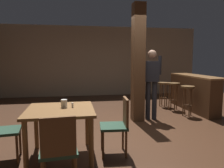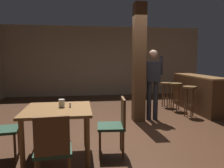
{
  "view_description": "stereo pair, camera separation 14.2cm",
  "coord_description": "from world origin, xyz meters",
  "px_view_note": "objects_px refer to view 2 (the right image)",
  "views": [
    {
      "loc": [
        -1.19,
        -4.43,
        1.51
      ],
      "look_at": [
        -0.38,
        0.12,
        0.97
      ],
      "focal_mm": 35.0,
      "sensor_mm": 36.0,
      "label": 1
    },
    {
      "loc": [
        -1.05,
        -4.46,
        1.51
      ],
      "look_at": [
        -0.38,
        0.12,
        0.97
      ],
      "focal_mm": 35.0,
      "sensor_mm": 36.0,
      "label": 2
    }
  ],
  "objects_px": {
    "napkin_cup": "(62,103)",
    "bar_stool_near": "(190,94)",
    "dining_table": "(58,116)",
    "bar_stool_mid": "(176,90)",
    "salt_shaker": "(70,105)",
    "bar_stool_far": "(166,89)",
    "standing_person": "(153,80)",
    "chair_east": "(116,123)",
    "bar_counter": "(195,93)",
    "chair_south": "(53,148)"
  },
  "relations": [
    {
      "from": "standing_person",
      "to": "salt_shaker",
      "type": "bearing_deg",
      "value": -137.86
    },
    {
      "from": "bar_stool_far",
      "to": "bar_stool_near",
      "type": "bearing_deg",
      "value": -82.56
    },
    {
      "from": "chair_east",
      "to": "chair_south",
      "type": "bearing_deg",
      "value": -135.42
    },
    {
      "from": "chair_south",
      "to": "standing_person",
      "type": "distance_m",
      "value": 3.41
    },
    {
      "from": "dining_table",
      "to": "salt_shaker",
      "type": "bearing_deg",
      "value": 12.54
    },
    {
      "from": "napkin_cup",
      "to": "salt_shaker",
      "type": "height_order",
      "value": "napkin_cup"
    },
    {
      "from": "dining_table",
      "to": "bar_stool_far",
      "type": "distance_m",
      "value": 4.35
    },
    {
      "from": "bar_stool_near",
      "to": "bar_stool_mid",
      "type": "height_order",
      "value": "bar_stool_mid"
    },
    {
      "from": "chair_south",
      "to": "chair_east",
      "type": "distance_m",
      "value": 1.21
    },
    {
      "from": "standing_person",
      "to": "bar_stool_near",
      "type": "height_order",
      "value": "standing_person"
    },
    {
      "from": "salt_shaker",
      "to": "bar_stool_near",
      "type": "height_order",
      "value": "salt_shaker"
    },
    {
      "from": "bar_stool_near",
      "to": "bar_stool_mid",
      "type": "distance_m",
      "value": 0.71
    },
    {
      "from": "bar_stool_mid",
      "to": "bar_counter",
      "type": "bearing_deg",
      "value": -13.36
    },
    {
      "from": "bar_stool_near",
      "to": "chair_east",
      "type": "bearing_deg",
      "value": -138.95
    },
    {
      "from": "dining_table",
      "to": "chair_south",
      "type": "bearing_deg",
      "value": -88.37
    },
    {
      "from": "standing_person",
      "to": "chair_south",
      "type": "bearing_deg",
      "value": -127.91
    },
    {
      "from": "dining_table",
      "to": "bar_stool_mid",
      "type": "distance_m",
      "value": 4.08
    },
    {
      "from": "bar_counter",
      "to": "bar_stool_near",
      "type": "distance_m",
      "value": 0.76
    },
    {
      "from": "napkin_cup",
      "to": "standing_person",
      "type": "bearing_deg",
      "value": 39.87
    },
    {
      "from": "salt_shaker",
      "to": "standing_person",
      "type": "xyz_separation_m",
      "value": [
        1.91,
        1.73,
        0.2
      ]
    },
    {
      "from": "standing_person",
      "to": "bar_stool_near",
      "type": "distance_m",
      "value": 1.16
    },
    {
      "from": "bar_stool_near",
      "to": "bar_stool_far",
      "type": "bearing_deg",
      "value": 97.44
    },
    {
      "from": "standing_person",
      "to": "bar_counter",
      "type": "relative_size",
      "value": 0.79
    },
    {
      "from": "standing_person",
      "to": "bar_counter",
      "type": "bearing_deg",
      "value": 25.69
    },
    {
      "from": "napkin_cup",
      "to": "bar_counter",
      "type": "relative_size",
      "value": 0.06
    },
    {
      "from": "napkin_cup",
      "to": "bar_stool_near",
      "type": "height_order",
      "value": "napkin_cup"
    },
    {
      "from": "dining_table",
      "to": "bar_stool_mid",
      "type": "bearing_deg",
      "value": 40.56
    },
    {
      "from": "bar_stool_mid",
      "to": "bar_stool_far",
      "type": "xyz_separation_m",
      "value": [
        -0.09,
        0.48,
        -0.03
      ]
    },
    {
      "from": "napkin_cup",
      "to": "bar_stool_far",
      "type": "relative_size",
      "value": 0.16
    },
    {
      "from": "chair_east",
      "to": "standing_person",
      "type": "height_order",
      "value": "standing_person"
    },
    {
      "from": "chair_south",
      "to": "standing_person",
      "type": "bearing_deg",
      "value": 52.09
    },
    {
      "from": "chair_south",
      "to": "napkin_cup",
      "type": "bearing_deg",
      "value": 88.21
    },
    {
      "from": "chair_east",
      "to": "bar_counter",
      "type": "bearing_deg",
      "value": 42.76
    },
    {
      "from": "bar_stool_near",
      "to": "napkin_cup",
      "type": "bearing_deg",
      "value": -148.87
    },
    {
      "from": "bar_stool_mid",
      "to": "bar_stool_near",
      "type": "bearing_deg",
      "value": -84.76
    },
    {
      "from": "bar_stool_far",
      "to": "napkin_cup",
      "type": "bearing_deg",
      "value": -133.93
    },
    {
      "from": "standing_person",
      "to": "bar_stool_far",
      "type": "distance_m",
      "value": 1.7
    },
    {
      "from": "chair_east",
      "to": "salt_shaker",
      "type": "height_order",
      "value": "chair_east"
    },
    {
      "from": "bar_stool_near",
      "to": "chair_south",
      "type": "bearing_deg",
      "value": -137.94
    },
    {
      "from": "salt_shaker",
      "to": "bar_stool_far",
      "type": "height_order",
      "value": "salt_shaker"
    },
    {
      "from": "dining_table",
      "to": "salt_shaker",
      "type": "xyz_separation_m",
      "value": [
        0.18,
        0.04,
        0.16
      ]
    },
    {
      "from": "bar_stool_mid",
      "to": "standing_person",
      "type": "bearing_deg",
      "value": -138.7
    },
    {
      "from": "bar_stool_far",
      "to": "dining_table",
      "type": "bearing_deg",
      "value": -133.84
    },
    {
      "from": "salt_shaker",
      "to": "bar_stool_far",
      "type": "bearing_deg",
      "value": 47.59
    },
    {
      "from": "bar_stool_near",
      "to": "bar_stool_far",
      "type": "relative_size",
      "value": 1.04
    },
    {
      "from": "dining_table",
      "to": "bar_stool_far",
      "type": "xyz_separation_m",
      "value": [
        3.01,
        3.14,
        -0.07
      ]
    },
    {
      "from": "napkin_cup",
      "to": "bar_stool_near",
      "type": "relative_size",
      "value": 0.16
    },
    {
      "from": "chair_east",
      "to": "bar_stool_mid",
      "type": "distance_m",
      "value": 3.49
    },
    {
      "from": "chair_south",
      "to": "bar_stool_far",
      "type": "bearing_deg",
      "value": 53.42
    },
    {
      "from": "salt_shaker",
      "to": "bar_stool_near",
      "type": "bearing_deg",
      "value": 32.57
    }
  ]
}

